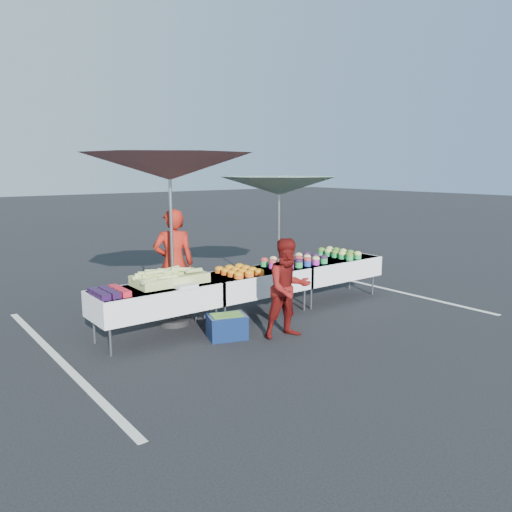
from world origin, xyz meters
TOP-DOWN VIEW (x-y plane):
  - ground at (0.00, 0.00)m, footprint 80.00×80.00m
  - stripe_left at (-3.20, 0.00)m, footprint 0.10×5.00m
  - stripe_right at (3.20, 0.00)m, footprint 0.10×5.00m
  - table_left at (-1.80, 0.00)m, footprint 1.86×0.81m
  - table_center at (0.00, 0.00)m, footprint 1.86×0.81m
  - table_right at (1.80, 0.00)m, footprint 1.86×0.81m
  - berry_punnets at (-2.51, -0.06)m, footprint 0.40×0.54m
  - corn_pile at (-1.56, 0.04)m, footprint 1.16×0.57m
  - plastic_bags at (-1.50, -0.30)m, footprint 0.30×0.25m
  - carrot_bowls at (-0.35, -0.01)m, footprint 0.55×0.69m
  - potato_cups at (0.85, 0.00)m, footprint 1.14×0.58m
  - bean_baskets at (2.06, 0.08)m, footprint 0.36×0.86m
  - vendor at (-1.12, 0.73)m, footprint 0.77×0.66m
  - customer at (-0.29, -1.14)m, footprint 0.80×0.69m
  - umbrella_left at (-1.32, 0.40)m, footprint 3.03×3.03m
  - umbrella_right at (1.16, 0.80)m, footprint 2.94×2.94m
  - storage_bin at (-1.03, -0.65)m, footprint 0.63×0.54m

SIDE VIEW (x-z plane):
  - ground at x=0.00m, z-range 0.00..0.00m
  - stripe_left at x=-3.20m, z-range 0.00..0.00m
  - stripe_right at x=3.20m, z-range 0.00..0.00m
  - storage_bin at x=-1.03m, z-range 0.01..0.36m
  - table_left at x=-1.80m, z-range 0.21..0.96m
  - table_center at x=0.00m, z-range 0.21..0.96m
  - table_right at x=1.80m, z-range 0.21..0.96m
  - customer at x=-0.29m, z-range 0.00..1.44m
  - plastic_bags at x=-1.50m, z-range 0.75..0.80m
  - berry_punnets at x=-2.51m, z-range 0.75..0.83m
  - carrot_bowls at x=-0.35m, z-range 0.75..0.85m
  - bean_baskets at x=2.06m, z-range 0.75..0.90m
  - potato_cups at x=0.85m, z-range 0.75..0.91m
  - corn_pile at x=-1.56m, z-range 0.71..0.97m
  - vendor at x=-1.12m, z-range 0.00..1.78m
  - umbrella_right at x=1.16m, z-range 0.93..3.22m
  - umbrella_left at x=-1.32m, z-range 1.08..3.75m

